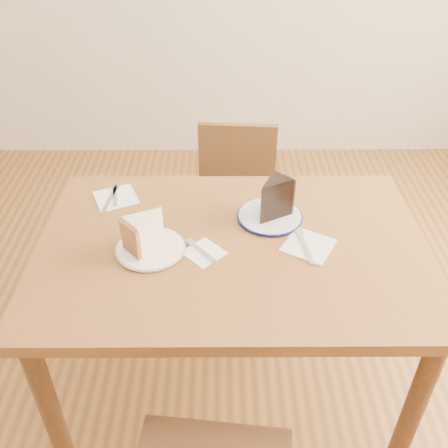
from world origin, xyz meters
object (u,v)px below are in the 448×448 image
(plate_navy, at_px, (270,216))
(carrot_cake, at_px, (148,231))
(chair_far, at_px, (235,211))
(plate_cream, at_px, (151,249))
(table, at_px, (231,268))
(chocolate_cake, at_px, (272,201))

(plate_navy, bearing_deg, carrot_cake, -158.33)
(chair_far, distance_m, carrot_cake, 0.77)
(plate_cream, xyz_separation_m, carrot_cake, (-0.01, 0.01, 0.06))
(table, xyz_separation_m, plate_cream, (-0.25, -0.03, 0.10))
(table, distance_m, carrot_cake, 0.30)
(table, bearing_deg, plate_cream, -173.14)
(table, bearing_deg, plate_navy, 46.63)
(table, height_order, plate_navy, plate_navy)
(chair_far, bearing_deg, chocolate_cake, 106.16)
(table, distance_m, plate_navy, 0.21)
(table, bearing_deg, chocolate_cake, 43.65)
(plate_navy, height_order, chocolate_cake, chocolate_cake)
(plate_navy, bearing_deg, table, -133.37)
(plate_cream, distance_m, plate_navy, 0.41)
(table, height_order, chocolate_cake, chocolate_cake)
(plate_navy, bearing_deg, chocolate_cake, -81.35)
(plate_navy, relative_size, chocolate_cake, 1.66)
(plate_navy, xyz_separation_m, chocolate_cake, (0.00, -0.01, 0.07))
(plate_navy, height_order, carrot_cake, carrot_cake)
(carrot_cake, bearing_deg, plate_cream, -22.74)
(chair_far, distance_m, plate_cream, 0.75)
(plate_cream, height_order, plate_navy, same)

